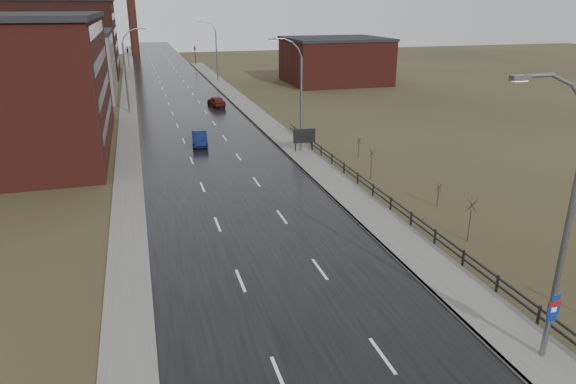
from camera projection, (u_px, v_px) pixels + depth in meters
road at (189, 113)px, 71.92m from camera, size 14.00×300.00×0.06m
sidewalk_right at (302, 154)px, 51.64m from camera, size 3.20×180.00×0.18m
curb_right at (287, 155)px, 51.24m from camera, size 0.16×180.00×0.18m
sidewalk_left at (128, 116)px, 69.75m from camera, size 2.40×260.00×0.12m
warehouse_mid at (61, 65)px, 81.61m from camera, size 16.32×20.40×10.50m
warehouse_far at (50, 38)px, 106.48m from camera, size 26.52×24.48×15.50m
building_right at (335, 60)px, 98.30m from camera, size 18.36×16.32×8.50m
smokestack at (131, 0)px, 146.17m from camera, size 2.70×2.70×30.70m
streetlight_main at (561, 230)px, 19.80m from camera, size 3.91×0.29×12.11m
streetlight_right_mid at (298, 96)px, 50.54m from camera, size 3.36×0.28×11.35m
streetlight_left at (128, 71)px, 69.70m from camera, size 3.36×0.28×11.35m
streetlight_right_far at (215, 51)px, 99.22m from camera, size 3.36×0.28×11.35m
guardrail at (395, 205)px, 36.83m from camera, size 0.10×53.05×1.10m
shrub_c at (470, 219)px, 32.36m from camera, size 0.68×0.72×2.88m
shrub_d at (438, 195)px, 38.18m from camera, size 0.43×0.45×1.79m
shrub_e at (371, 163)px, 44.02m from camera, size 0.64×0.67×2.71m
shrub_f at (359, 147)px, 50.71m from camera, size 0.47×0.50×1.97m
billboard at (304, 137)px, 51.97m from camera, size 2.34×0.17×2.48m
traffic_light_left at (127, 48)px, 122.34m from camera, size 0.58×2.73×5.30m
traffic_light_right at (195, 47)px, 126.56m from camera, size 0.58×2.73×5.30m
car_near at (200, 139)px, 54.94m from camera, size 1.98×4.63×1.48m
car_far at (216, 102)px, 75.98m from camera, size 2.43×4.78×1.56m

